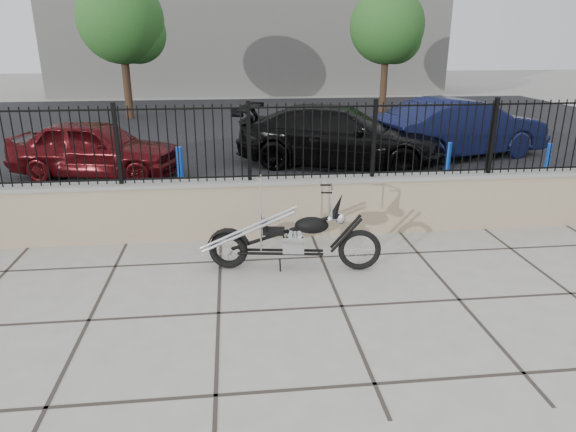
{
  "coord_description": "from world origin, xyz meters",
  "views": [
    {
      "loc": [
        -1.27,
        -5.46,
        3.12
      ],
      "look_at": [
        -0.5,
        1.44,
        0.69
      ],
      "focal_mm": 32.0,
      "sensor_mm": 36.0,
      "label": 1
    }
  ],
  "objects_px": {
    "car_red": "(96,148)",
    "car_blue": "(460,128)",
    "car_black": "(340,136)",
    "chopper_motorcycle": "(290,223)"
  },
  "relations": [
    {
      "from": "car_red",
      "to": "car_blue",
      "type": "relative_size",
      "value": 0.82
    },
    {
      "from": "car_blue",
      "to": "car_red",
      "type": "bearing_deg",
      "value": 81.28
    },
    {
      "from": "car_red",
      "to": "car_blue",
      "type": "distance_m",
      "value": 9.4
    },
    {
      "from": "car_black",
      "to": "car_blue",
      "type": "height_order",
      "value": "car_blue"
    },
    {
      "from": "chopper_motorcycle",
      "to": "car_black",
      "type": "xyz_separation_m",
      "value": [
        1.95,
        6.06,
        0.06
      ]
    },
    {
      "from": "chopper_motorcycle",
      "to": "car_black",
      "type": "bearing_deg",
      "value": 80.34
    },
    {
      "from": "car_black",
      "to": "car_blue",
      "type": "xyz_separation_m",
      "value": [
        3.46,
        0.64,
        0.04
      ]
    },
    {
      "from": "car_red",
      "to": "car_black",
      "type": "bearing_deg",
      "value": -72.6
    },
    {
      "from": "car_red",
      "to": "car_blue",
      "type": "xyz_separation_m",
      "value": [
        9.34,
        1.07,
        0.12
      ]
    },
    {
      "from": "chopper_motorcycle",
      "to": "car_red",
      "type": "height_order",
      "value": "chopper_motorcycle"
    }
  ]
}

